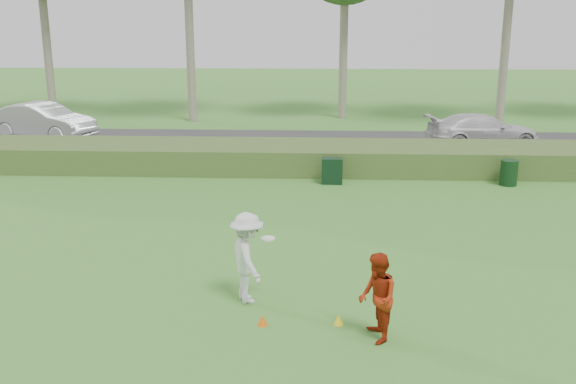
# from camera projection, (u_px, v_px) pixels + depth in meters

# --- Properties ---
(ground) EXTENTS (120.00, 120.00, 0.00)m
(ground) POSITION_uv_depth(u_px,v_px,m) (278.00, 316.00, 11.84)
(ground) COLOR #347727
(ground) RESTS_ON ground
(reed_strip) EXTENTS (80.00, 3.00, 0.90)m
(reed_strip) POSITION_uv_depth(u_px,v_px,m) (299.00, 157.00, 23.29)
(reed_strip) COLOR #3C5B24
(reed_strip) RESTS_ON ground
(park_road) EXTENTS (80.00, 6.00, 0.06)m
(park_road) POSITION_uv_depth(u_px,v_px,m) (302.00, 143.00, 28.22)
(park_road) COLOR #2D2D2D
(park_road) RESTS_ON ground
(player_white) EXTENTS (1.06, 1.32, 1.78)m
(player_white) POSITION_uv_depth(u_px,v_px,m) (247.00, 258.00, 12.29)
(player_white) COLOR silver
(player_white) RESTS_ON ground
(player_red) EXTENTS (0.70, 0.84, 1.55)m
(player_red) POSITION_uv_depth(u_px,v_px,m) (377.00, 298.00, 10.79)
(player_red) COLOR #A1260D
(player_red) RESTS_ON ground
(cone_orange) EXTENTS (0.18, 0.18, 0.20)m
(cone_orange) POSITION_uv_depth(u_px,v_px,m) (263.00, 320.00, 11.48)
(cone_orange) COLOR #F3600C
(cone_orange) RESTS_ON ground
(cone_yellow) EXTENTS (0.18, 0.18, 0.20)m
(cone_yellow) POSITION_uv_depth(u_px,v_px,m) (339.00, 319.00, 11.51)
(cone_yellow) COLOR yellow
(cone_yellow) RESTS_ON ground
(utility_cabinet) EXTENTS (0.70, 0.45, 0.86)m
(utility_cabinet) POSITION_uv_depth(u_px,v_px,m) (332.00, 171.00, 21.26)
(utility_cabinet) COLOR black
(utility_cabinet) RESTS_ON ground
(trash_bin) EXTENTS (0.74, 0.74, 0.84)m
(trash_bin) POSITION_uv_depth(u_px,v_px,m) (509.00, 173.00, 21.04)
(trash_bin) COLOR black
(trash_bin) RESTS_ON ground
(car_mid) EXTENTS (5.12, 3.18, 1.59)m
(car_mid) POSITION_uv_depth(u_px,v_px,m) (43.00, 121.00, 28.82)
(car_mid) COLOR silver
(car_mid) RESTS_ON park_road
(car_right) EXTENTS (4.98, 2.68, 1.37)m
(car_right) POSITION_uv_depth(u_px,v_px,m) (482.00, 130.00, 27.04)
(car_right) COLOR silver
(car_right) RESTS_ON park_road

